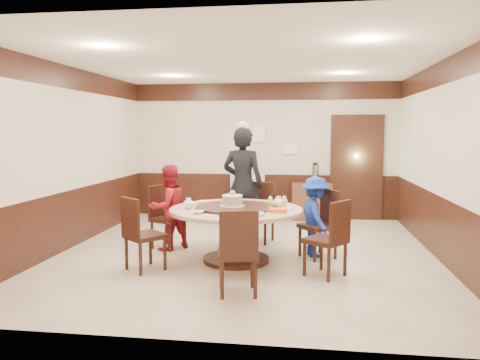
# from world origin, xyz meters

# --- Properties ---
(room) EXTENTS (6.00, 6.04, 2.84)m
(room) POSITION_xyz_m (0.01, 0.01, 1.08)
(room) COLOR beige
(room) RESTS_ON ground
(banquet_table) EXTENTS (1.83, 1.83, 0.78)m
(banquet_table) POSITION_xyz_m (-0.08, -0.48, 0.53)
(banquet_table) COLOR black
(banquet_table) RESTS_ON ground
(chair_0) EXTENTS (0.62, 0.61, 0.97)m
(chair_0) POSITION_xyz_m (1.07, -0.11, 0.30)
(chair_0) COLOR black
(chair_0) RESTS_ON ground
(chair_1) EXTENTS (0.54, 0.55, 0.97)m
(chair_1) POSITION_xyz_m (0.12, 0.73, 0.30)
(chair_1) COLOR black
(chair_1) RESTS_ON ground
(chair_2) EXTENTS (0.58, 0.58, 0.97)m
(chair_2) POSITION_xyz_m (-1.25, 0.14, 0.30)
(chair_2) COLOR black
(chair_2) RESTS_ON ground
(chair_3) EXTENTS (0.62, 0.62, 0.97)m
(chair_3) POSITION_xyz_m (-1.21, -1.05, 0.30)
(chair_3) COLOR black
(chair_3) RESTS_ON ground
(chair_4) EXTENTS (0.52, 0.53, 0.97)m
(chair_4) POSITION_xyz_m (0.13, -1.78, 0.30)
(chair_4) COLOR black
(chair_4) RESTS_ON ground
(chair_5) EXTENTS (0.62, 0.62, 0.97)m
(chair_5) POSITION_xyz_m (1.14, -0.99, 0.30)
(chair_5) COLOR black
(chair_5) RESTS_ON ground
(person_standing) EXTENTS (0.77, 0.59, 1.88)m
(person_standing) POSITION_xyz_m (-0.14, 0.69, 0.94)
(person_standing) COLOR black
(person_standing) RESTS_ON ground
(person_red) EXTENTS (0.79, 0.80, 1.30)m
(person_red) POSITION_xyz_m (-1.20, 0.05, 0.65)
(person_red) COLOR maroon
(person_red) RESTS_ON ground
(person_blue) EXTENTS (0.64, 0.85, 1.16)m
(person_blue) POSITION_xyz_m (1.01, -0.05, 0.58)
(person_blue) COLOR #18339C
(person_blue) RESTS_ON ground
(birthday_cake) EXTENTS (0.34, 0.34, 0.22)m
(birthday_cake) POSITION_xyz_m (-0.13, -0.49, 0.86)
(birthday_cake) COLOR white
(birthday_cake) RESTS_ON banquet_table
(teapot_left) EXTENTS (0.17, 0.15, 0.13)m
(teapot_left) POSITION_xyz_m (-0.72, -0.60, 0.81)
(teapot_left) COLOR white
(teapot_left) RESTS_ON banquet_table
(teapot_right) EXTENTS (0.17, 0.15, 0.13)m
(teapot_right) POSITION_xyz_m (0.49, -0.25, 0.81)
(teapot_right) COLOR white
(teapot_right) RESTS_ON banquet_table
(bowl_0) EXTENTS (0.16, 0.16, 0.04)m
(bowl_0) POSITION_xyz_m (-0.62, -0.11, 0.77)
(bowl_0) COLOR white
(bowl_0) RESTS_ON banquet_table
(bowl_1) EXTENTS (0.14, 0.14, 0.04)m
(bowl_1) POSITION_xyz_m (0.29, -1.01, 0.77)
(bowl_1) COLOR white
(bowl_1) RESTS_ON banquet_table
(bowl_2) EXTENTS (0.15, 0.15, 0.04)m
(bowl_2) POSITION_xyz_m (-0.50, -0.96, 0.77)
(bowl_2) COLOR white
(bowl_2) RESTS_ON banquet_table
(bowl_3) EXTENTS (0.12, 0.12, 0.04)m
(bowl_3) POSITION_xyz_m (0.54, -0.63, 0.77)
(bowl_3) COLOR white
(bowl_3) RESTS_ON banquet_table
(saucer_near) EXTENTS (0.18, 0.18, 0.01)m
(saucer_near) POSITION_xyz_m (-0.33, -1.13, 0.76)
(saucer_near) COLOR white
(saucer_near) RESTS_ON banquet_table
(saucer_far) EXTENTS (0.18, 0.18, 0.01)m
(saucer_far) POSITION_xyz_m (0.37, 0.02, 0.76)
(saucer_far) COLOR white
(saucer_far) RESTS_ON banquet_table
(shrimp_platter) EXTENTS (0.30, 0.20, 0.06)m
(shrimp_platter) POSITION_xyz_m (0.52, -0.82, 0.78)
(shrimp_platter) COLOR white
(shrimp_platter) RESTS_ON banquet_table
(bottle_0) EXTENTS (0.06, 0.06, 0.16)m
(bottle_0) POSITION_xyz_m (0.39, -0.50, 0.83)
(bottle_0) COLOR white
(bottle_0) RESTS_ON banquet_table
(bottle_1) EXTENTS (0.06, 0.06, 0.16)m
(bottle_1) POSITION_xyz_m (0.58, -0.43, 0.83)
(bottle_1) COLOR white
(bottle_1) RESTS_ON banquet_table
(tv_stand) EXTENTS (0.85, 0.45, 0.50)m
(tv_stand) POSITION_xyz_m (-0.34, 2.75, 0.25)
(tv_stand) COLOR black
(tv_stand) RESTS_ON ground
(television) EXTENTS (0.75, 0.23, 0.43)m
(television) POSITION_xyz_m (-0.34, 2.75, 0.71)
(television) COLOR #949496
(television) RESTS_ON tv_stand
(side_cabinet) EXTENTS (0.80, 0.40, 0.75)m
(side_cabinet) POSITION_xyz_m (1.01, 2.78, 0.38)
(side_cabinet) COLOR brown
(side_cabinet) RESTS_ON ground
(thermos) EXTENTS (0.15, 0.15, 0.38)m
(thermos) POSITION_xyz_m (1.07, 2.78, 0.94)
(thermos) COLOR silver
(thermos) RESTS_ON side_cabinet
(notice_left) EXTENTS (0.25, 0.00, 0.35)m
(notice_left) POSITION_xyz_m (-0.10, 2.96, 1.75)
(notice_left) COLOR white
(notice_left) RESTS_ON room
(notice_right) EXTENTS (0.30, 0.00, 0.22)m
(notice_right) POSITION_xyz_m (0.55, 2.96, 1.45)
(notice_right) COLOR white
(notice_right) RESTS_ON room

